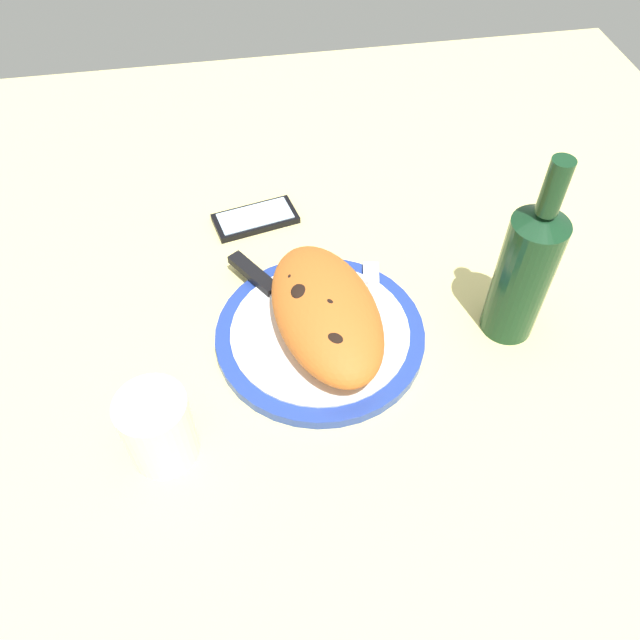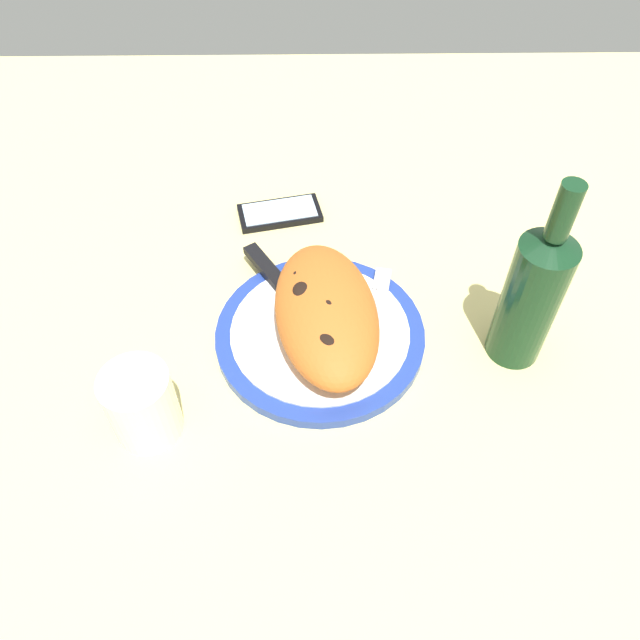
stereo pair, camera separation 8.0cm
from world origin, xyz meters
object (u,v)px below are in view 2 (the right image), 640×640
object	(u,v)px
knife	(278,282)
smartphone	(280,213)
water_glass	(143,408)
plate	(320,334)
calzone	(326,314)
fork	(377,307)
wine_bottle	(532,295)

from	to	relation	value
knife	smartphone	size ratio (longest dim) A/B	1.50
knife	water_glass	size ratio (longest dim) A/B	2.09
plate	calzone	bearing A→B (deg)	-102.16
fork	smartphone	distance (cm)	25.02
calzone	water_glass	size ratio (longest dim) A/B	2.58
fork	knife	world-z (taller)	knife
calzone	wine_bottle	distance (cm)	24.76
fork	smartphone	world-z (taller)	fork
calzone	fork	xyz separation A→B (cm)	(3.76, -6.94, -3.21)
plate	fork	size ratio (longest dim) A/B	1.54
fork	water_glass	xyz separation A→B (cm)	(-16.60, 27.93, 2.21)
plate	calzone	distance (cm)	4.44
knife	wine_bottle	bearing A→B (deg)	-108.30
calzone	smartphone	bearing A→B (deg)	15.22
smartphone	water_glass	distance (cm)	40.31
fork	smartphone	xyz separation A→B (cm)	(20.92, 13.65, -1.47)
fork	wine_bottle	size ratio (longest dim) A/B	0.67
calzone	wine_bottle	xyz separation A→B (cm)	(-1.81, -24.13, 5.26)
calzone	knife	xyz separation A→B (cm)	(8.30, 6.45, -2.93)
water_glass	wine_bottle	xyz separation A→B (cm)	(11.03, -45.12, 6.27)
plate	smartphone	world-z (taller)	plate
fork	water_glass	distance (cm)	32.56
calzone	fork	size ratio (longest dim) A/B	1.42
calzone	water_glass	bearing A→B (deg)	121.46
smartphone	wine_bottle	xyz separation A→B (cm)	(-26.49, -30.85, 9.95)
plate	water_glass	xyz separation A→B (cm)	(-13.01, 20.22, 3.36)
fork	smartphone	size ratio (longest dim) A/B	1.30
plate	smartphone	bearing A→B (deg)	13.64
plate	knife	world-z (taller)	knife
wine_bottle	plate	bearing A→B (deg)	85.46
fork	knife	distance (cm)	14.14
water_glass	wine_bottle	bearing A→B (deg)	-76.26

